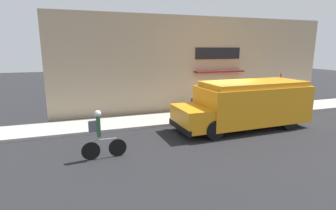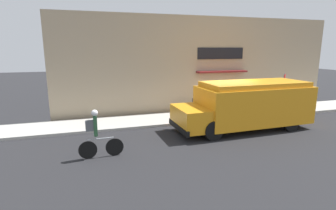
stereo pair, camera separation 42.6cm
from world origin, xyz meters
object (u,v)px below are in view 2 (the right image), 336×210
cyclist (97,134)px  trash_bin (196,106)px  school_bus (248,104)px  stop_sign_post (284,86)px

cyclist → trash_bin: bearing=36.5°
school_bus → cyclist: bearing=-169.6°
school_bus → stop_sign_post: (3.59, 1.90, 0.43)m
trash_bin → stop_sign_post: bearing=-10.9°
trash_bin → cyclist: bearing=-142.0°
school_bus → cyclist: school_bus is taller
school_bus → trash_bin: bearing=113.6°
school_bus → trash_bin: school_bus is taller
school_bus → stop_sign_post: size_ratio=2.93×
cyclist → trash_bin: 6.94m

